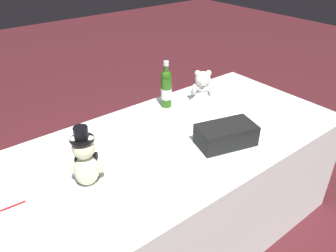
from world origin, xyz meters
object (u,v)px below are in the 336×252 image
Objects in this scene: teddy_bear_bride at (202,89)px; champagne_bottle at (166,88)px; gift_case_black at (226,135)px; teddy_bear_groom at (86,161)px; signing_pen at (7,208)px.

champagne_bottle is (-0.21, 0.10, 0.03)m from teddy_bear_bride.
teddy_bear_bride is at bearing 61.47° from gift_case_black.
teddy_bear_groom is at bearing -153.19° from champagne_bottle.
gift_case_black is at bearing -92.64° from champagne_bottle.
champagne_bottle is at bearing 87.36° from gift_case_black.
teddy_bear_bride is at bearing 9.61° from signing_pen.
gift_case_black is at bearing -11.88° from signing_pen.
champagne_bottle is at bearing 26.81° from teddy_bear_groom.
signing_pen is 0.43× the size of gift_case_black.
teddy_bear_groom is 0.87× the size of gift_case_black.
teddy_bear_bride is at bearing 15.95° from teddy_bear_groom.
signing_pen is 1.07m from gift_case_black.
teddy_bear_groom is at bearing -8.85° from signing_pen.
signing_pen is at bearing -170.39° from teddy_bear_bride.
teddy_bear_groom is 2.04× the size of signing_pen.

